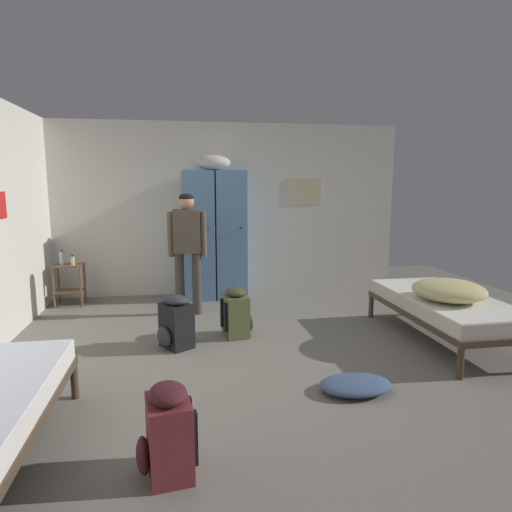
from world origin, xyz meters
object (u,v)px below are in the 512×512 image
Objects in this scene: water_bottle at (62,258)px; bed_right at (445,306)px; person_traveler at (187,242)px; backpack_olive at (237,313)px; clothes_pile_denim at (355,385)px; locker_bank at (214,232)px; backpack_maroon at (167,433)px; lotion_bottle at (73,260)px; bedding_heap at (449,290)px; shelf_unit at (69,281)px; backpack_black at (176,323)px.

bed_right is at bearing -26.67° from water_bottle.
backpack_olive is at bearing -62.04° from person_traveler.
clothes_pile_denim is (2.97, -3.19, -0.61)m from water_bottle.
bed_right is at bearing -45.29° from locker_bank.
bed_right is at bearing -13.42° from backpack_olive.
backpack_olive and backpack_maroon have the same top height.
bed_right is 13.19× the size of lotion_bottle.
locker_bank is at bearing 131.93° from bedding_heap.
lotion_bottle is (0.07, -0.04, 0.29)m from shelf_unit.
water_bottle is 2.49m from backpack_black.
backpack_black is at bearing -97.63° from person_traveler.
water_bottle is at bearing 156.60° from person_traveler.
person_traveler is at bearing -23.40° from water_bottle.
clothes_pile_denim is (1.28, -2.45, -0.88)m from person_traveler.
water_bottle reaches higher than shelf_unit.
bedding_heap is 4.74m from lotion_bottle.
backpack_maroon is (-0.70, -2.33, 0.00)m from backpack_olive.
water_bottle is at bearing 133.00° from clothes_pile_denim.
backpack_maroon is at bearing -106.72° from backpack_olive.
shelf_unit reaches higher than backpack_maroon.
bed_right is 3.45× the size of backpack_olive.
bedding_heap reaches higher than bed_right.
person_traveler is (-2.68, 1.46, 0.55)m from bed_right.
lotion_bottle reaches higher than backpack_olive.
backpack_maroon is at bearing -93.45° from person_traveler.
person_traveler is (-0.41, -0.83, -0.04)m from locker_bank.
person_traveler is (-2.61, 1.62, 0.34)m from bedding_heap.
backpack_olive is (2.04, -1.62, -0.37)m from lotion_bottle.
person_traveler is at bearing 151.35° from bed_right.
backpack_olive and backpack_black have the same top height.
clothes_pile_denim is (-1.33, -0.84, -0.54)m from bedding_heap.
person_traveler reaches higher than backpack_maroon.
lotion_bottle is at bearing -21.80° from water_bottle.
person_traveler reaches higher than backpack_black.
person_traveler reaches higher than bed_right.
locker_bank is 1.99m from lotion_bottle.
locker_bank is 3.52m from clothes_pile_denim.
shelf_unit reaches higher than backpack_black.
clothes_pile_denim is at bearing -62.71° from backpack_olive.
person_traveler is (1.61, -0.71, 0.59)m from shelf_unit.
bedding_heap is 3.54× the size of water_bottle.
backpack_olive is (0.50, -0.94, -0.67)m from person_traveler.
water_bottle is at bearing 165.96° from shelf_unit.
shelf_unit is 1.04× the size of backpack_black.
shelf_unit is at bearing 156.17° from person_traveler.
water_bottle is at bearing 110.46° from backpack_maroon.
locker_bank is at bearing 134.71° from bed_right.
person_traveler is 2.82× the size of backpack_maroon.
bed_right is 3.18× the size of clothes_pile_denim.
bed_right is at bearing -26.84° from lotion_bottle.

